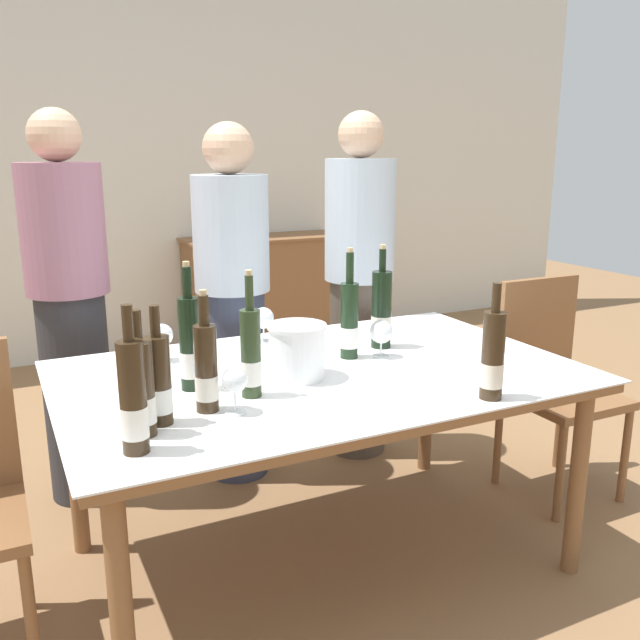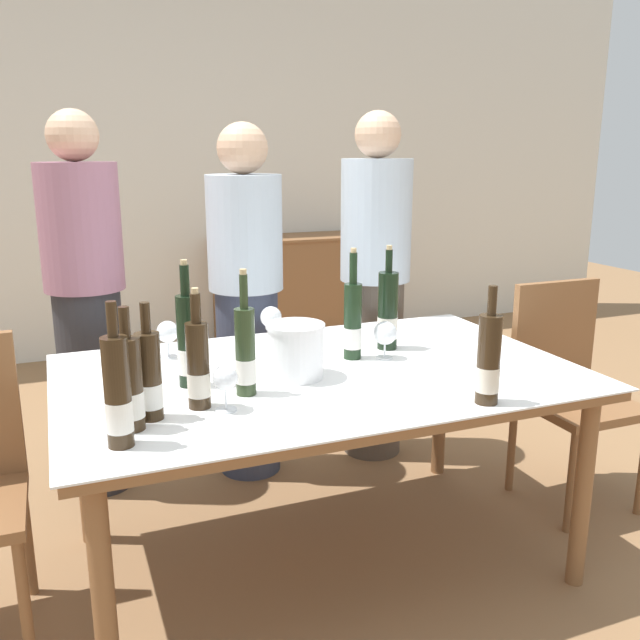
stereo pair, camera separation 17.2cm
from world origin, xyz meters
name	(u,v)px [view 1 (the left image)]	position (x,y,z in m)	size (l,w,h in m)	color
ground_plane	(320,559)	(0.00, 0.00, 0.00)	(12.00, 12.00, 0.00)	olive
back_wall	(131,161)	(0.00, 3.06, 1.40)	(8.00, 0.10, 2.80)	silver
sideboard_cabinet	(265,291)	(0.90, 2.77, 0.42)	(1.22, 0.46, 0.84)	brown
dining_table	(320,388)	(0.00, 0.00, 0.67)	(1.74, 1.10, 0.73)	brown
ice_bucket	(297,350)	(-0.10, -0.03, 0.83)	(0.20, 0.20, 0.18)	white
wine_bottle_0	(349,321)	(0.16, 0.09, 0.87)	(0.07, 0.07, 0.40)	black
wine_bottle_1	(133,400)	(-0.70, -0.38, 0.87)	(0.07, 0.07, 0.38)	#332314
wine_bottle_2	(381,312)	(0.34, 0.16, 0.87)	(0.08, 0.08, 0.40)	black
wine_bottle_3	(140,391)	(-0.66, -0.28, 0.86)	(0.08, 0.08, 0.34)	#332314
wine_bottle_4	(159,383)	(-0.60, -0.22, 0.85)	(0.07, 0.07, 0.34)	#332314
wine_bottle_5	(251,355)	(-0.30, -0.13, 0.87)	(0.06, 0.06, 0.39)	#28381E
wine_bottle_6	(206,369)	(-0.45, -0.18, 0.86)	(0.07, 0.07, 0.36)	#332314
wine_bottle_7	(190,345)	(-0.45, 0.02, 0.88)	(0.07, 0.07, 0.41)	black
wine_bottle_8	(493,358)	(0.35, -0.47, 0.86)	(0.07, 0.07, 0.36)	#332314
wine_glass_0	(162,336)	(-0.46, 0.35, 0.83)	(0.08, 0.08, 0.14)	white
wine_glass_1	(263,319)	(-0.04, 0.43, 0.83)	(0.08, 0.08, 0.14)	white
wine_glass_2	(381,333)	(0.27, 0.05, 0.83)	(0.09, 0.09, 0.14)	white
wine_glass_3	(234,382)	(-0.39, -0.24, 0.83)	(0.07, 0.07, 0.14)	white
chair_right_end	(551,372)	(1.17, 0.09, 0.53)	(0.42, 0.42, 0.93)	brown
person_host	(71,312)	(-0.70, 0.91, 0.82)	(0.33, 0.33, 1.63)	#2D2D33
person_guest_left	(233,306)	(-0.03, 0.82, 0.80)	(0.33, 0.33, 1.59)	#383F56
person_guest_right	(359,288)	(0.60, 0.79, 0.83)	(0.33, 0.33, 1.65)	#51473D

